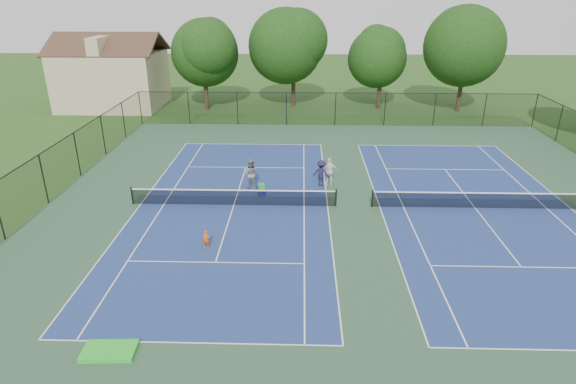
{
  "coord_description": "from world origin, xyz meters",
  "views": [
    {
      "loc": [
        -3.09,
        -25.49,
        11.72
      ],
      "look_at": [
        -3.79,
        -1.0,
        1.3
      ],
      "focal_mm": 30.0,
      "sensor_mm": 36.0,
      "label": 1
    }
  ],
  "objects_px": {
    "tree_back_c": "(382,55)",
    "bystander_a": "(330,172)",
    "tree_back_d": "(467,42)",
    "instructor": "(251,174)",
    "tree_back_a": "(203,50)",
    "child_player": "(206,240)",
    "ball_crate": "(262,193)",
    "bystander_b": "(321,173)",
    "ball_hopper": "(262,187)",
    "tree_back_b": "(294,42)",
    "clapboard_house": "(112,77)"
  },
  "relations": [
    {
      "from": "instructor",
      "to": "bystander_b",
      "type": "xyz_separation_m",
      "value": [
        4.45,
        0.49,
        -0.11
      ]
    },
    {
      "from": "child_player",
      "to": "bystander_b",
      "type": "relative_size",
      "value": 0.55
    },
    {
      "from": "bystander_a",
      "to": "ball_hopper",
      "type": "xyz_separation_m",
      "value": [
        -4.21,
        -1.83,
        -0.38
      ]
    },
    {
      "from": "bystander_b",
      "to": "tree_back_d",
      "type": "bearing_deg",
      "value": -103.34
    },
    {
      "from": "tree_back_d",
      "to": "bystander_a",
      "type": "xyz_separation_m",
      "value": [
        -14.26,
        -20.68,
        -5.91
      ]
    },
    {
      "from": "bystander_a",
      "to": "bystander_b",
      "type": "distance_m",
      "value": 0.56
    },
    {
      "from": "instructor",
      "to": "bystander_a",
      "type": "height_order",
      "value": "instructor"
    },
    {
      "from": "tree_back_c",
      "to": "child_player",
      "type": "relative_size",
      "value": 8.88
    },
    {
      "from": "tree_back_d",
      "to": "clapboard_house",
      "type": "relative_size",
      "value": 0.96
    },
    {
      "from": "tree_back_d",
      "to": "child_player",
      "type": "relative_size",
      "value": 10.97
    },
    {
      "from": "tree_back_a",
      "to": "ball_hopper",
      "type": "relative_size",
      "value": 20.98
    },
    {
      "from": "ball_crate",
      "to": "instructor",
      "type": "bearing_deg",
      "value": 123.01
    },
    {
      "from": "bystander_a",
      "to": "ball_hopper",
      "type": "distance_m",
      "value": 4.61
    },
    {
      "from": "clapboard_house",
      "to": "child_player",
      "type": "distance_m",
      "value": 33.86
    },
    {
      "from": "instructor",
      "to": "ball_crate",
      "type": "height_order",
      "value": "instructor"
    },
    {
      "from": "tree_back_a",
      "to": "child_player",
      "type": "bearing_deg",
      "value": -79.58
    },
    {
      "from": "ball_crate",
      "to": "clapboard_house",
      "type": "bearing_deg",
      "value": 126.7
    },
    {
      "from": "bystander_a",
      "to": "ball_crate",
      "type": "distance_m",
      "value": 4.65
    },
    {
      "from": "tree_back_d",
      "to": "ball_hopper",
      "type": "height_order",
      "value": "tree_back_d"
    },
    {
      "from": "tree_back_c",
      "to": "bystander_b",
      "type": "xyz_separation_m",
      "value": [
        -6.79,
        -21.85,
        -4.62
      ]
    },
    {
      "from": "tree_back_c",
      "to": "bystander_a",
      "type": "xyz_separation_m",
      "value": [
        -6.26,
        -21.68,
        -4.56
      ]
    },
    {
      "from": "clapboard_house",
      "to": "bystander_b",
      "type": "xyz_separation_m",
      "value": [
        21.21,
        -21.85,
        -2.23
      ]
    },
    {
      "from": "tree_back_d",
      "to": "ball_crate",
      "type": "height_order",
      "value": "tree_back_d"
    },
    {
      "from": "bystander_a",
      "to": "ball_crate",
      "type": "xyz_separation_m",
      "value": [
        -4.21,
        -1.83,
        -0.76
      ]
    },
    {
      "from": "bystander_a",
      "to": "ball_hopper",
      "type": "bearing_deg",
      "value": 17.61
    },
    {
      "from": "bystander_b",
      "to": "ball_hopper",
      "type": "xyz_separation_m",
      "value": [
        -3.68,
        -1.67,
        -0.32
      ]
    },
    {
      "from": "clapboard_house",
      "to": "child_player",
      "type": "height_order",
      "value": "clapboard_house"
    },
    {
      "from": "tree_back_c",
      "to": "child_player",
      "type": "bearing_deg",
      "value": -112.83
    },
    {
      "from": "clapboard_house",
      "to": "child_player",
      "type": "bearing_deg",
      "value": -62.96
    },
    {
      "from": "tree_back_b",
      "to": "tree_back_c",
      "type": "height_order",
      "value": "tree_back_b"
    },
    {
      "from": "child_player",
      "to": "ball_crate",
      "type": "height_order",
      "value": "child_player"
    },
    {
      "from": "instructor",
      "to": "ball_crate",
      "type": "relative_size",
      "value": 4.73
    },
    {
      "from": "clapboard_house",
      "to": "bystander_b",
      "type": "relative_size",
      "value": 6.28
    },
    {
      "from": "tree_back_d",
      "to": "instructor",
      "type": "xyz_separation_m",
      "value": [
        -19.24,
        -21.33,
        -5.86
      ]
    },
    {
      "from": "tree_back_c",
      "to": "instructor",
      "type": "distance_m",
      "value": 25.41
    },
    {
      "from": "tree_back_b",
      "to": "ball_hopper",
      "type": "xyz_separation_m",
      "value": [
        -1.47,
        -24.51,
        -6.05
      ]
    },
    {
      "from": "tree_back_d",
      "to": "ball_crate",
      "type": "distance_m",
      "value": 29.88
    },
    {
      "from": "tree_back_a",
      "to": "instructor",
      "type": "distance_m",
      "value": 22.94
    },
    {
      "from": "tree_back_b",
      "to": "clapboard_house",
      "type": "xyz_separation_m",
      "value": [
        -19.0,
        -1.0,
        -3.5
      ]
    },
    {
      "from": "tree_back_b",
      "to": "instructor",
      "type": "xyz_separation_m",
      "value": [
        -2.24,
        -23.33,
        -5.63
      ]
    },
    {
      "from": "tree_back_b",
      "to": "child_player",
      "type": "bearing_deg",
      "value": -96.71
    },
    {
      "from": "ball_hopper",
      "to": "tree_back_d",
      "type": "bearing_deg",
      "value": 50.63
    },
    {
      "from": "bystander_a",
      "to": "tree_back_a",
      "type": "bearing_deg",
      "value": -66.34
    },
    {
      "from": "tree_back_b",
      "to": "tree_back_d",
      "type": "bearing_deg",
      "value": -6.71
    },
    {
      "from": "tree_back_b",
      "to": "clapboard_house",
      "type": "bearing_deg",
      "value": -176.99
    },
    {
      "from": "ball_hopper",
      "to": "clapboard_house",
      "type": "bearing_deg",
      "value": 126.7
    },
    {
      "from": "bystander_a",
      "to": "tree_back_d",
      "type": "bearing_deg",
      "value": -130.51
    },
    {
      "from": "child_player",
      "to": "ball_hopper",
      "type": "relative_size",
      "value": 2.17
    },
    {
      "from": "tree_back_c",
      "to": "ball_hopper",
      "type": "relative_size",
      "value": 19.24
    },
    {
      "from": "tree_back_b",
      "to": "tree_back_d",
      "type": "relative_size",
      "value": 0.97
    }
  ]
}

